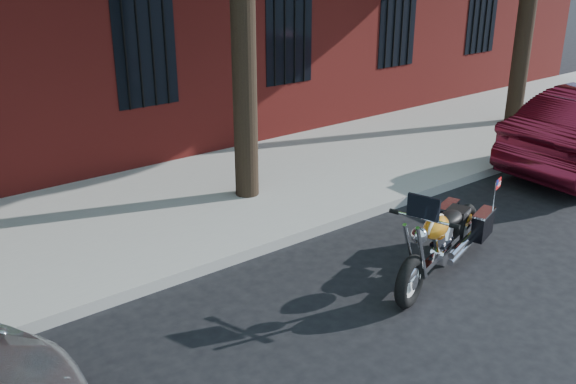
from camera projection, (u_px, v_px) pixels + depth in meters
ground at (351, 286)px, 7.60m from camera, size 120.00×120.00×0.00m
curb at (281, 240)px, 8.59m from camera, size 40.00×0.16×0.15m
sidewalk at (208, 199)px, 9.97m from camera, size 40.00×3.60×0.15m
motorcycle at (445, 240)px, 7.80m from camera, size 2.47×1.18×1.25m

